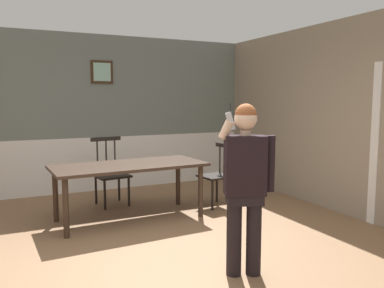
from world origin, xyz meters
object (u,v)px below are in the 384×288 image
at_px(dining_table, 129,170).
at_px(person_figure, 246,180).
at_px(chair_near_window, 217,175).
at_px(chair_by_doorway, 111,173).

distance_m(dining_table, person_figure, 2.18).
relative_size(dining_table, chair_near_window, 2.17).
relative_size(chair_by_doorway, person_figure, 0.65).
xyz_separation_m(dining_table, chair_by_doorway, (-0.04, 0.84, -0.18)).
xyz_separation_m(chair_near_window, person_figure, (-0.93, -2.19, 0.42)).
bearing_deg(dining_table, chair_by_doorway, 93.01).
bearing_deg(chair_by_doorway, person_figure, 92.27).
xyz_separation_m(chair_near_window, chair_by_doorway, (-1.44, 0.77, 0.02)).
relative_size(chair_near_window, person_figure, 0.59).
bearing_deg(chair_near_window, dining_table, 85.03).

